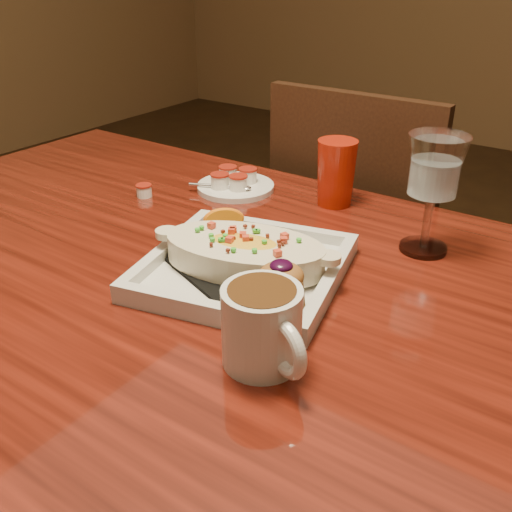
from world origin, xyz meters
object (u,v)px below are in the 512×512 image
Objects in this scene: goblet at (434,173)px; red_tumbler at (336,173)px; plate at (247,260)px; table at (202,321)px; saucer at (234,184)px; chair_far at (363,253)px; coffee_mug at (263,325)px.

red_tumbler is at bearing 156.91° from goblet.
plate is 1.77× the size of goblet.
red_tumbler reaches higher than table.
red_tumbler is at bearing 81.54° from plate.
goblet is 1.53× the size of red_tumbler.
saucer is (-0.42, 0.04, -0.12)m from goblet.
goblet is at bearing 125.12° from chair_far.
coffee_mug is 0.51m from red_tumbler.
goblet is (0.18, 0.24, 0.10)m from plate.
table is 0.36m from saucer.
chair_far is 7.25× the size of coffee_mug.
coffee_mug is 0.57m from saucer.
goblet is at bearing 38.98° from plate.
chair_far is 5.87× the size of saucer.
saucer is at bearing 154.38° from coffee_mug.
chair_far is 0.42m from red_tumbler.
plate is 0.36m from saucer.
chair_far reaches higher than coffee_mug.
chair_far reaches higher than saucer.
coffee_mug is at bearing -31.93° from table.
saucer is (-0.23, 0.28, -0.02)m from plate.
red_tumbler is (-0.03, 0.33, 0.03)m from plate.
coffee_mug reaches higher than saucer.
coffee_mug is 0.40m from goblet.
table is 0.65m from chair_far.
chair_far is 0.59m from goblet.
coffee_mug is at bearing 105.38° from chair_far.
coffee_mug is 1.02× the size of red_tumbler.
chair_far is 0.67m from plate.
plate reaches higher than saucer.
table is 11.90× the size of red_tumbler.
plate is 2.15× the size of saucer.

